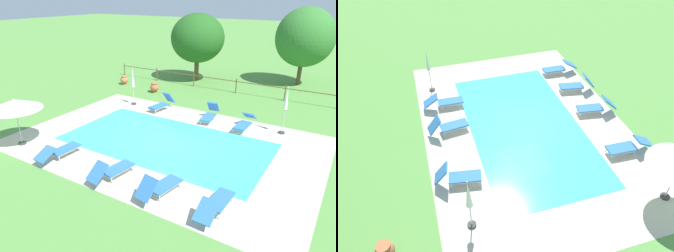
{
  "view_description": "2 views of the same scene",
  "coord_description": "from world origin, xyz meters",
  "views": [
    {
      "loc": [
        7.23,
        -11.49,
        6.52
      ],
      "look_at": [
        -0.17,
        0.5,
        0.6
      ],
      "focal_mm": 33.49,
      "sensor_mm": 36.0,
      "label": 1
    },
    {
      "loc": [
        -11.31,
        4.37,
        10.09
      ],
      "look_at": [
        -0.9,
        1.21,
        1.02
      ],
      "focal_mm": 34.4,
      "sensor_mm": 36.0,
      "label": 2
    }
  ],
  "objects": [
    {
      "name": "patio_umbrella_closed_row_mid_west",
      "position": [
        4.51,
        3.93,
        1.57
      ],
      "size": [
        0.32,
        0.32,
        2.47
      ],
      "color": "#383838",
      "rests_on": "ground"
    },
    {
      "name": "pool_coping_rim",
      "position": [
        0.0,
        0.0,
        0.01
      ],
      "size": [
        10.21,
        5.67,
        0.01
      ],
      "color": "beige",
      "rests_on": "ground"
    },
    {
      "name": "ground_plane",
      "position": [
        0.0,
        0.0,
        0.0
      ],
      "size": [
        160.0,
        160.0,
        0.0
      ],
      "primitive_type": "plane",
      "color": "#599342"
    },
    {
      "name": "pool_deck_paving",
      "position": [
        0.0,
        0.0,
        0.0
      ],
      "size": [
        14.12,
        9.57,
        0.01
      ],
      "primitive_type": "cube",
      "color": "beige",
      "rests_on": "ground"
    },
    {
      "name": "sun_lounger_north_far",
      "position": [
        0.66,
        3.58,
        0.39
      ],
      "size": [
        0.84,
        1.94,
        0.97
      ],
      "color": "#3370BC",
      "rests_on": "ground"
    },
    {
      "name": "sun_lounger_north_mid",
      "position": [
        2.16,
        -3.8,
        0.39
      ],
      "size": [
        0.92,
        1.96,
        0.96
      ],
      "color": "#3370BC",
      "rests_on": "ground"
    },
    {
      "name": "sun_lounger_north_near_steps",
      "position": [
        2.7,
        3.45,
        0.36
      ],
      "size": [
        0.65,
        2.05,
        0.78
      ],
      "color": "#3370BC",
      "rests_on": "ground"
    },
    {
      "name": "terracotta_urn_near_fence",
      "position": [
        -5.03,
        6.54,
        0.38
      ],
      "size": [
        0.63,
        0.63,
        0.7
      ],
      "color": "#B7663D",
      "rests_on": "ground"
    },
    {
      "name": "sun_lounger_south_near_corner",
      "position": [
        -2.6,
        3.71,
        0.39
      ],
      "size": [
        0.9,
        1.93,
        0.99
      ],
      "color": "#3370BC",
      "rests_on": "ground"
    },
    {
      "name": "swimming_pool_water",
      "position": [
        0.0,
        0.0,
        0.01
      ],
      "size": [
        9.73,
        5.19,
        0.01
      ],
      "primitive_type": "cube",
      "color": "#42CCD6",
      "rests_on": "ground"
    },
    {
      "name": "sun_lounger_north_end",
      "position": [
        -3.01,
        -3.74,
        0.35
      ],
      "size": [
        0.68,
        2.09,
        0.71
      ],
      "color": "#3370BC",
      "rests_on": "ground"
    },
    {
      "name": "sun_lounger_south_far",
      "position": [
        4.2,
        -3.64,
        0.36
      ],
      "size": [
        0.65,
        2.06,
        0.76
      ],
      "color": "#3370BC",
      "rests_on": "ground"
    },
    {
      "name": "sun_lounger_south_mid",
      "position": [
        -0.0,
        -3.81,
        0.38
      ],
      "size": [
        0.88,
        2.03,
        0.88
      ],
      "color": "#3370BC",
      "rests_on": "ground"
    },
    {
      "name": "patio_umbrella_closed_row_west",
      "position": [
        -4.69,
        3.63,
        1.54
      ],
      "size": [
        0.32,
        0.32,
        2.39
      ],
      "color": "#383838",
      "rests_on": "ground"
    }
  ]
}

